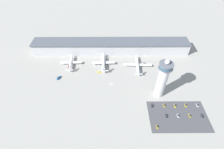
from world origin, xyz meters
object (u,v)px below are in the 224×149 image
service_truck_baggage (144,64)px  control_tower (163,79)px  airplane_gate_bravo (103,63)px  car_grey_coupe (157,127)px  service_truck_catering (59,78)px  car_yellow_taxi (186,105)px  car_red_hatchback (152,105)px  service_truck_fuel (100,72)px  car_green_van (190,116)px  car_silver_sedan (167,116)px  car_blue_compact (164,105)px  car_black_suv (178,116)px  car_navy_sedan (197,105)px  car_white_wagon (175,106)px  airplane_gate_alpha (71,63)px  car_maroon_suv (202,116)px  airplane_gate_charlie (138,65)px

service_truck_baggage → control_tower: bearing=-79.7°
airplane_gate_bravo → car_grey_coupe: airplane_gate_bravo is taller
service_truck_catering → car_yellow_taxi: service_truck_catering is taller
control_tower → car_red_hatchback: (-10.31, -17.26, -26.11)m
control_tower → service_truck_fuel: bearing=151.5°
car_green_van → car_silver_sedan: car_silver_sedan is taller
airplane_gate_bravo → car_blue_compact: airplane_gate_bravo is taller
service_truck_fuel → car_black_suv: 113.47m
car_green_van → car_yellow_taxi: 13.74m
control_tower → airplane_gate_bravo: control_tower is taller
service_truck_fuel → car_grey_coupe: (63.48, -83.82, -0.31)m
service_truck_catering → car_navy_sedan: (168.65, -45.06, -0.43)m
car_white_wagon → car_silver_sedan: 18.23m
airplane_gate_alpha → car_silver_sedan: bearing=-36.3°
car_blue_compact → car_red_hatchback: 13.76m
car_silver_sedan → airplane_gate_alpha: bearing=143.7°
car_red_hatchback → car_yellow_taxi: bearing=-0.1°
airplane_gate_alpha → service_truck_catering: 30.68m
car_blue_compact → car_black_suv: bearing=-48.6°
car_red_hatchback → car_blue_compact: bearing=-0.1°
car_black_suv → car_maroon_suv: bearing=-0.4°
airplane_gate_charlie → car_yellow_taxi: airplane_gate_charlie is taller
car_white_wagon → car_black_suv: bearing=-90.8°
airplane_gate_alpha → car_yellow_taxi: 160.76m
service_truck_catering → car_yellow_taxi: (155.16, -45.07, -0.39)m
service_truck_baggage → car_blue_compact: bearing=-79.4°
airplane_gate_charlie → car_blue_compact: (23.30, -67.54, -3.54)m
airplane_gate_alpha → car_maroon_suv: bearing=-29.0°
car_grey_coupe → car_silver_sedan: 18.41m
service_truck_fuel → car_navy_sedan: bearing=-26.4°
car_navy_sedan → car_maroon_suv: (0.32, -13.82, 0.01)m
service_truck_catering → car_red_hatchback: bearing=-21.1°
car_white_wagon → service_truck_catering: bearing=162.3°
service_truck_baggage → car_navy_sedan: service_truck_baggage is taller
airplane_gate_bravo → car_grey_coupe: size_ratio=9.14×
airplane_gate_alpha → car_maroon_suv: (156.94, -86.93, -3.57)m
car_green_van → car_navy_sedan: bearing=45.8°
airplane_gate_bravo → car_blue_compact: (71.82, -71.94, -4.04)m
control_tower → car_blue_compact: bearing=-78.7°
airplane_gate_bravo → service_truck_catering: (-58.69, -26.89, -3.66)m
service_truck_catering → car_blue_compact: service_truck_catering is taller
airplane_gate_alpha → car_green_van: size_ratio=8.21×
car_yellow_taxi → car_blue_compact: bearing=180.0°
car_red_hatchback → car_white_wagon: (25.99, -0.51, -0.03)m
car_red_hatchback → airplane_gate_bravo: bearing=128.9°
car_yellow_taxi → car_navy_sedan: bearing=0.0°
airplane_gate_alpha → service_truck_fuel: size_ratio=5.65×
service_truck_baggage → car_maroon_suv: size_ratio=1.52×
service_truck_catering → car_blue_compact: size_ratio=1.78×
service_truck_catering → car_maroon_suv: 178.93m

